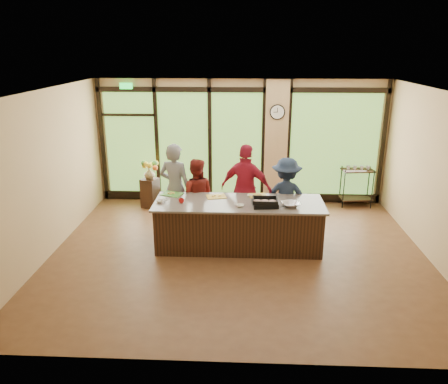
# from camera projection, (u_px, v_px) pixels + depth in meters

# --- Properties ---
(floor) EXTENTS (7.00, 7.00, 0.00)m
(floor) POSITION_uv_depth(u_px,v_px,m) (238.00, 253.00, 8.24)
(floor) COLOR #54321D
(floor) RESTS_ON ground
(ceiling) EXTENTS (7.00, 7.00, 0.00)m
(ceiling) POSITION_uv_depth(u_px,v_px,m) (240.00, 91.00, 7.29)
(ceiling) COLOR white
(ceiling) RESTS_ON back_wall
(back_wall) EXTENTS (7.00, 0.00, 7.00)m
(back_wall) POSITION_uv_depth(u_px,v_px,m) (241.00, 142.00, 10.60)
(back_wall) COLOR tan
(back_wall) RESTS_ON floor
(left_wall) EXTENTS (0.00, 6.00, 6.00)m
(left_wall) POSITION_uv_depth(u_px,v_px,m) (46.00, 175.00, 7.92)
(left_wall) COLOR tan
(left_wall) RESTS_ON floor
(right_wall) EXTENTS (0.00, 6.00, 6.00)m
(right_wall) POSITION_uv_depth(u_px,v_px,m) (439.00, 180.00, 7.61)
(right_wall) COLOR tan
(right_wall) RESTS_ON floor
(window_wall) EXTENTS (6.90, 0.12, 3.00)m
(window_wall) POSITION_uv_depth(u_px,v_px,m) (247.00, 147.00, 10.59)
(window_wall) COLOR tan
(window_wall) RESTS_ON floor
(island_base) EXTENTS (3.10, 1.00, 0.88)m
(island_base) POSITION_uv_depth(u_px,v_px,m) (239.00, 226.00, 8.38)
(island_base) COLOR black
(island_base) RESTS_ON floor
(countertop) EXTENTS (3.20, 1.10, 0.04)m
(countertop) POSITION_uv_depth(u_px,v_px,m) (239.00, 203.00, 8.24)
(countertop) COLOR slate
(countertop) RESTS_ON island_base
(wall_clock) EXTENTS (0.36, 0.04, 0.36)m
(wall_clock) POSITION_uv_depth(u_px,v_px,m) (277.00, 112.00, 10.20)
(wall_clock) COLOR black
(wall_clock) RESTS_ON window_wall
(cook_left) EXTENTS (0.79, 0.65, 1.88)m
(cook_left) POSITION_uv_depth(u_px,v_px,m) (175.00, 188.00, 8.96)
(cook_left) COLOR slate
(cook_left) RESTS_ON floor
(cook_midleft) EXTENTS (0.77, 0.60, 1.56)m
(cook_midleft) POSITION_uv_depth(u_px,v_px,m) (196.00, 195.00, 9.03)
(cook_midleft) COLOR maroon
(cook_midleft) RESTS_ON floor
(cook_midright) EXTENTS (1.18, 0.79, 1.86)m
(cook_midright) POSITION_uv_depth(u_px,v_px,m) (246.00, 189.00, 8.94)
(cook_midright) COLOR maroon
(cook_midright) RESTS_ON floor
(cook_right) EXTENTS (1.10, 0.70, 1.61)m
(cook_right) POSITION_uv_depth(u_px,v_px,m) (286.00, 197.00, 8.88)
(cook_right) COLOR #1B273D
(cook_right) RESTS_ON floor
(roasting_pan) EXTENTS (0.49, 0.40, 0.08)m
(roasting_pan) POSITION_uv_depth(u_px,v_px,m) (265.00, 204.00, 8.01)
(roasting_pan) COLOR black
(roasting_pan) RESTS_ON countertop
(mixing_bowl) EXTENTS (0.40, 0.40, 0.08)m
(mixing_bowl) POSITION_uv_depth(u_px,v_px,m) (291.00, 205.00, 7.99)
(mixing_bowl) COLOR silver
(mixing_bowl) RESTS_ON countertop
(cutting_board_left) EXTENTS (0.48, 0.42, 0.01)m
(cutting_board_left) POSITION_uv_depth(u_px,v_px,m) (172.00, 194.00, 8.66)
(cutting_board_left) COLOR #4D9C39
(cutting_board_left) RESTS_ON countertop
(cutting_board_center) EXTENTS (0.43, 0.36, 0.01)m
(cutting_board_center) POSITION_uv_depth(u_px,v_px,m) (216.00, 196.00, 8.52)
(cutting_board_center) COLOR gold
(cutting_board_center) RESTS_ON countertop
(cutting_board_right) EXTENTS (0.40, 0.32, 0.01)m
(cutting_board_right) POSITION_uv_depth(u_px,v_px,m) (258.00, 195.00, 8.58)
(cutting_board_right) COLOR gold
(cutting_board_right) RESTS_ON countertop
(prep_bowl_near) EXTENTS (0.18, 0.18, 0.04)m
(prep_bowl_near) POSITION_uv_depth(u_px,v_px,m) (160.00, 201.00, 8.21)
(prep_bowl_near) COLOR white
(prep_bowl_near) RESTS_ON countertop
(prep_bowl_mid) EXTENTS (0.18, 0.18, 0.04)m
(prep_bowl_mid) POSITION_uv_depth(u_px,v_px,m) (240.00, 206.00, 7.98)
(prep_bowl_mid) COLOR white
(prep_bowl_mid) RESTS_ON countertop
(prep_bowl_far) EXTENTS (0.13, 0.13, 0.03)m
(prep_bowl_far) POSITION_uv_depth(u_px,v_px,m) (250.00, 196.00, 8.55)
(prep_bowl_far) COLOR white
(prep_bowl_far) RESTS_ON countertop
(red_ramekin) EXTENTS (0.12, 0.12, 0.08)m
(red_ramekin) POSITION_uv_depth(u_px,v_px,m) (181.00, 201.00, 8.17)
(red_ramekin) COLOR #B21311
(red_ramekin) RESTS_ON countertop
(flower_stand) EXTENTS (0.46, 0.46, 0.71)m
(flower_stand) POSITION_uv_depth(u_px,v_px,m) (150.00, 193.00, 10.52)
(flower_stand) COLOR black
(flower_stand) RESTS_ON floor
(flower_vase) EXTENTS (0.27, 0.27, 0.27)m
(flower_vase) POSITION_uv_depth(u_px,v_px,m) (149.00, 173.00, 10.36)
(flower_vase) COLOR olive
(flower_vase) RESTS_ON flower_stand
(bar_cart) EXTENTS (0.78, 0.51, 1.01)m
(bar_cart) POSITION_uv_depth(u_px,v_px,m) (357.00, 182.00, 10.53)
(bar_cart) COLOR black
(bar_cart) RESTS_ON floor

